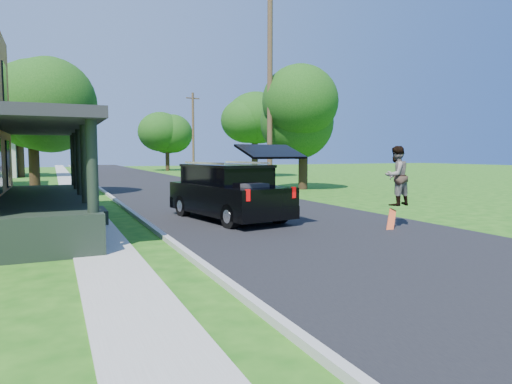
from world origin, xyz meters
name	(u,v)px	position (x,y,z in m)	size (l,w,h in m)	color
ground	(355,244)	(0.00, 0.00, 0.00)	(140.00, 140.00, 0.00)	#195210
street	(166,187)	(0.00, 20.00, 0.00)	(8.00, 120.00, 0.02)	black
curb	(99,189)	(-4.05, 20.00, 0.00)	(0.15, 120.00, 0.12)	#A7A7A2
sidewalk	(72,190)	(-5.60, 20.00, 0.00)	(1.30, 120.00, 0.03)	#9A9992
black_suv	(228,192)	(-1.40, 4.90, 0.92)	(2.82, 5.44, 2.42)	black
skateboarder	(396,176)	(2.50, 1.50, 1.51)	(0.94, 0.79, 1.73)	black
skateboard	(391,221)	(2.21, 1.32, 0.23)	(0.59, 0.44, 0.67)	#C53B10
tree_left_mid	(31,94)	(-7.46, 16.72, 5.08)	(5.17, 5.01, 7.77)	black
tree_left_far	(18,104)	(-9.23, 37.08, 6.48)	(7.31, 7.11, 9.93)	black
tree_right_near	(303,110)	(7.12, 15.01, 4.74)	(5.15, 4.82, 7.13)	black
tree_right_mid	(254,111)	(10.40, 29.56, 5.96)	(6.34, 6.51, 8.82)	black
tree_right_far	(167,132)	(6.37, 47.15, 4.80)	(6.60, 6.43, 7.67)	black
utility_pole_near	(270,84)	(4.50, 14.07, 5.94)	(1.84, 0.37, 11.56)	#4C3623
utility_pole_far	(193,133)	(6.29, 35.33, 4.19)	(1.46, 0.39, 8.13)	#4C3623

